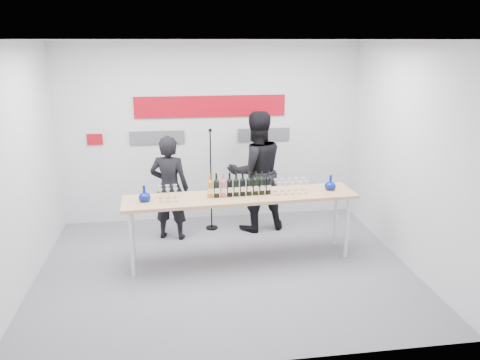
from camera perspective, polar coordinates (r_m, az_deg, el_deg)
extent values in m
plane|color=slate|center=(6.52, -1.81, -10.68)|extent=(5.00, 5.00, 0.00)
cube|color=silver|center=(7.93, -3.55, 5.76)|extent=(5.00, 0.04, 3.00)
cube|color=#AB0714|center=(7.83, -3.59, 8.95)|extent=(2.50, 0.02, 0.35)
cube|color=#59595E|center=(7.89, -10.08, 5.10)|extent=(0.90, 0.02, 0.22)
cube|color=#59595E|center=(8.03, 2.92, 5.54)|extent=(0.90, 0.02, 0.22)
cube|color=#AB0714|center=(7.99, -17.28, 4.75)|extent=(0.25, 0.02, 0.18)
cube|color=tan|center=(6.40, 0.13, -2.08)|extent=(3.22, 0.80, 0.04)
cylinder|color=silver|center=(6.28, -13.07, -7.63)|extent=(0.05, 0.05, 0.92)
cylinder|color=silver|center=(6.81, 12.93, -5.64)|extent=(0.05, 0.05, 0.92)
cylinder|color=silver|center=(6.67, -12.98, -6.14)|extent=(0.05, 0.05, 0.92)
cylinder|color=silver|center=(7.18, 11.58, -4.40)|extent=(0.05, 0.05, 0.92)
imported|color=black|center=(7.25, -8.58, -0.98)|extent=(0.68, 0.54, 1.64)
imported|color=black|center=(7.51, 1.95, 1.03)|extent=(1.06, 0.88, 1.95)
cylinder|color=black|center=(7.81, -3.45, -5.82)|extent=(0.20, 0.20, 0.02)
cylinder|color=black|center=(7.54, -3.56, -0.15)|extent=(0.02, 0.02, 1.63)
sphere|color=black|center=(7.31, -3.65, 6.08)|extent=(0.05, 0.05, 0.05)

